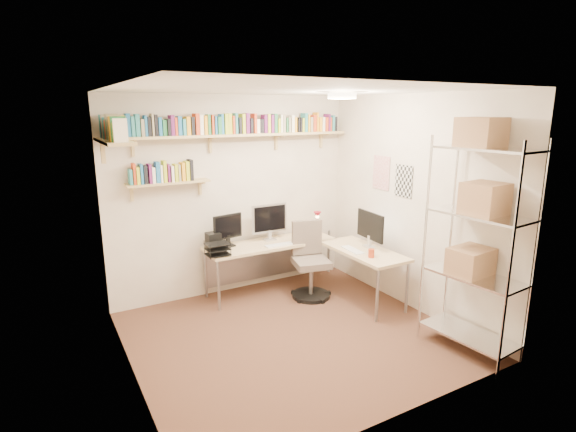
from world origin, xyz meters
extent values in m
plane|color=#40261B|center=(0.00, 0.00, 0.00)|extent=(3.20, 3.20, 0.00)
cube|color=#C2AE9E|center=(0.00, 1.50, 1.25)|extent=(3.20, 0.04, 2.50)
cube|color=#C2AE9E|center=(-1.60, 0.00, 1.25)|extent=(0.04, 3.00, 2.50)
cube|color=#C2AE9E|center=(1.60, 0.00, 1.25)|extent=(0.04, 3.00, 2.50)
cube|color=#C2AE9E|center=(0.00, -1.50, 1.25)|extent=(3.20, 0.04, 2.50)
cube|color=white|center=(0.00, 0.00, 2.50)|extent=(3.20, 3.00, 0.04)
cube|color=white|center=(1.59, 0.55, 1.55)|extent=(0.01, 0.30, 0.42)
cube|color=silver|center=(1.59, 0.15, 1.50)|extent=(0.01, 0.28, 0.38)
cylinder|color=#FFEAC6|center=(0.70, 0.20, 2.46)|extent=(0.30, 0.30, 0.06)
cube|color=#DDBB7D|center=(0.00, 1.38, 2.02)|extent=(3.05, 0.25, 0.03)
cube|color=#DDBB7D|center=(-1.48, 0.95, 2.02)|extent=(0.25, 1.00, 0.03)
cube|color=#DDBB7D|center=(-0.85, 1.40, 1.50)|extent=(0.95, 0.20, 0.02)
cube|color=#DDBB7D|center=(-1.20, 1.44, 1.95)|extent=(0.03, 0.20, 0.20)
cube|color=#DDBB7D|center=(-0.30, 1.44, 1.95)|extent=(0.03, 0.20, 0.20)
cube|color=#DDBB7D|center=(0.60, 1.44, 1.95)|extent=(0.03, 0.20, 0.20)
cube|color=#DDBB7D|center=(1.30, 1.44, 1.95)|extent=(0.03, 0.20, 0.20)
cube|color=white|center=(-1.46, 1.38, 2.15)|extent=(0.03, 0.14, 0.23)
cube|color=black|center=(-1.42, 1.38, 2.14)|extent=(0.04, 0.14, 0.21)
cube|color=gray|center=(-1.38, 1.38, 2.15)|extent=(0.03, 0.15, 0.22)
cube|color=#C2CE26|center=(-1.35, 1.38, 2.15)|extent=(0.02, 0.15, 0.23)
cube|color=#C2CE26|center=(-1.31, 1.38, 2.15)|extent=(0.04, 0.12, 0.22)
cube|color=#226EB0|center=(-1.25, 1.38, 2.16)|extent=(0.04, 0.11, 0.25)
cube|color=teal|center=(-1.21, 1.38, 2.14)|extent=(0.04, 0.13, 0.21)
cube|color=teal|center=(-1.16, 1.38, 2.15)|extent=(0.04, 0.11, 0.24)
cube|color=gray|center=(-1.11, 1.38, 2.13)|extent=(0.04, 0.12, 0.18)
cube|color=#226EB0|center=(-1.07, 1.38, 2.15)|extent=(0.03, 0.12, 0.22)
cube|color=black|center=(-1.03, 1.38, 2.14)|extent=(0.04, 0.12, 0.21)
cube|color=gray|center=(-1.00, 1.38, 2.16)|extent=(0.02, 0.13, 0.24)
cube|color=black|center=(-0.96, 1.38, 2.15)|extent=(0.03, 0.14, 0.23)
cube|color=#226EB0|center=(-0.92, 1.38, 2.14)|extent=(0.04, 0.12, 0.20)
cube|color=#277542|center=(-0.87, 1.38, 2.12)|extent=(0.04, 0.11, 0.17)
cube|color=black|center=(-0.82, 1.38, 2.13)|extent=(0.03, 0.15, 0.18)
cube|color=#641A5D|center=(-0.78, 1.38, 2.15)|extent=(0.04, 0.13, 0.23)
cube|color=red|center=(-0.74, 1.38, 2.13)|extent=(0.03, 0.14, 0.20)
cube|color=#226EB0|center=(-0.70, 1.38, 2.14)|extent=(0.04, 0.12, 0.21)
cube|color=teal|center=(-0.65, 1.38, 2.13)|extent=(0.03, 0.14, 0.18)
cube|color=orange|center=(-0.60, 1.38, 2.14)|extent=(0.04, 0.15, 0.21)
cube|color=black|center=(-0.55, 1.38, 2.14)|extent=(0.04, 0.14, 0.20)
cube|color=red|center=(-0.50, 1.38, 2.16)|extent=(0.04, 0.14, 0.24)
cube|color=white|center=(-0.45, 1.38, 2.15)|extent=(0.04, 0.12, 0.23)
cube|color=orange|center=(-0.40, 1.38, 2.14)|extent=(0.03, 0.13, 0.22)
cube|color=#277542|center=(-0.35, 1.38, 2.15)|extent=(0.03, 0.11, 0.23)
cube|color=red|center=(-0.31, 1.38, 2.15)|extent=(0.03, 0.14, 0.23)
cube|color=#226EB0|center=(-0.27, 1.38, 2.14)|extent=(0.02, 0.13, 0.21)
cube|color=#277542|center=(-0.23, 1.38, 2.14)|extent=(0.04, 0.15, 0.20)
cube|color=#226EB0|center=(-0.19, 1.38, 2.15)|extent=(0.03, 0.11, 0.23)
cube|color=#C2CE26|center=(-0.14, 1.38, 2.15)|extent=(0.04, 0.12, 0.24)
cube|color=#C2CE26|center=(-0.09, 1.38, 2.15)|extent=(0.04, 0.11, 0.24)
cube|color=red|center=(-0.05, 1.38, 2.14)|extent=(0.02, 0.14, 0.21)
cube|color=teal|center=(-0.01, 1.38, 2.16)|extent=(0.03, 0.11, 0.24)
cube|color=black|center=(0.03, 1.38, 2.13)|extent=(0.03, 0.13, 0.19)
cube|color=#C2CE26|center=(0.08, 1.38, 2.15)|extent=(0.04, 0.12, 0.24)
cube|color=#641A5D|center=(0.13, 1.38, 2.16)|extent=(0.04, 0.12, 0.24)
cube|color=black|center=(0.19, 1.38, 2.13)|extent=(0.03, 0.12, 0.18)
cube|color=red|center=(0.23, 1.38, 2.15)|extent=(0.03, 0.13, 0.24)
cube|color=white|center=(0.28, 1.38, 2.12)|extent=(0.04, 0.11, 0.17)
cube|color=black|center=(0.33, 1.38, 2.12)|extent=(0.04, 0.11, 0.17)
cube|color=#641A5D|center=(0.38, 1.38, 2.15)|extent=(0.04, 0.11, 0.23)
cube|color=#C2CE26|center=(0.42, 1.38, 2.15)|extent=(0.04, 0.12, 0.23)
cube|color=#641A5D|center=(0.47, 1.38, 2.15)|extent=(0.04, 0.13, 0.22)
cube|color=#277542|center=(0.52, 1.38, 2.15)|extent=(0.04, 0.11, 0.23)
cube|color=#C2CE26|center=(0.56, 1.38, 2.12)|extent=(0.03, 0.14, 0.17)
cube|color=white|center=(0.60, 1.38, 2.15)|extent=(0.03, 0.14, 0.22)
cube|color=gray|center=(0.64, 1.38, 2.15)|extent=(0.04, 0.13, 0.23)
cube|color=#277542|center=(0.68, 1.38, 2.13)|extent=(0.02, 0.12, 0.18)
cube|color=gray|center=(0.72, 1.38, 2.13)|extent=(0.03, 0.11, 0.19)
cube|color=white|center=(0.77, 1.38, 2.14)|extent=(0.04, 0.12, 0.21)
cube|color=orange|center=(0.81, 1.38, 2.13)|extent=(0.03, 0.11, 0.19)
cube|color=black|center=(0.85, 1.38, 2.12)|extent=(0.02, 0.13, 0.17)
cube|color=black|center=(0.89, 1.38, 2.13)|extent=(0.02, 0.13, 0.18)
cube|color=#C2CE26|center=(0.92, 1.38, 2.12)|extent=(0.03, 0.12, 0.18)
cube|color=teal|center=(0.96, 1.38, 2.16)|extent=(0.04, 0.13, 0.24)
cube|color=orange|center=(1.00, 1.38, 2.15)|extent=(0.02, 0.13, 0.22)
cube|color=gray|center=(1.04, 1.38, 2.13)|extent=(0.04, 0.14, 0.19)
cube|color=red|center=(1.10, 1.38, 2.14)|extent=(0.04, 0.13, 0.22)
cube|color=orange|center=(1.14, 1.38, 2.16)|extent=(0.03, 0.11, 0.25)
cube|color=orange|center=(1.19, 1.38, 2.13)|extent=(0.04, 0.12, 0.18)
cube|color=white|center=(1.24, 1.38, 2.13)|extent=(0.04, 0.12, 0.19)
cube|color=red|center=(1.28, 1.38, 2.13)|extent=(0.04, 0.13, 0.18)
cube|color=#641A5D|center=(1.32, 1.38, 2.15)|extent=(0.02, 0.14, 0.23)
cube|color=red|center=(1.35, 1.38, 2.13)|extent=(0.02, 0.13, 0.18)
cube|color=teal|center=(1.39, 1.38, 2.14)|extent=(0.03, 0.15, 0.21)
cube|color=black|center=(1.43, 1.38, 2.13)|extent=(0.04, 0.13, 0.19)
cube|color=white|center=(-1.48, 0.51, 2.14)|extent=(0.12, 0.02, 0.21)
cube|color=#C2CE26|center=(-1.48, 0.55, 2.12)|extent=(0.12, 0.04, 0.17)
cube|color=#277542|center=(-1.48, 0.61, 2.15)|extent=(0.13, 0.04, 0.23)
cube|color=orange|center=(-1.48, 0.65, 2.15)|extent=(0.15, 0.04, 0.23)
cube|color=#277542|center=(-1.48, 0.70, 2.13)|extent=(0.13, 0.03, 0.19)
cube|color=#226EB0|center=(-1.48, 0.73, 2.14)|extent=(0.13, 0.03, 0.21)
cube|color=#C2CE26|center=(-1.48, 0.78, 2.15)|extent=(0.11, 0.04, 0.22)
cube|color=gray|center=(-1.48, 0.82, 2.15)|extent=(0.13, 0.03, 0.24)
cube|color=#C2CE26|center=(-1.48, 0.87, 2.15)|extent=(0.11, 0.03, 0.23)
cube|color=#277542|center=(-1.48, 0.92, 2.13)|extent=(0.12, 0.04, 0.19)
cube|color=gray|center=(-1.48, 0.97, 2.16)|extent=(0.12, 0.04, 0.25)
cube|color=red|center=(-1.48, 1.02, 2.13)|extent=(0.13, 0.03, 0.19)
cube|color=teal|center=(-1.48, 1.06, 2.14)|extent=(0.15, 0.04, 0.21)
cube|color=white|center=(-1.48, 1.10, 2.13)|extent=(0.14, 0.03, 0.20)
cube|color=gray|center=(-1.48, 1.14, 2.13)|extent=(0.14, 0.04, 0.19)
cube|color=#226EB0|center=(-1.48, 1.20, 2.13)|extent=(0.11, 0.04, 0.20)
cube|color=gray|center=(-1.48, 1.25, 2.15)|extent=(0.12, 0.03, 0.24)
cube|color=black|center=(-1.48, 1.28, 2.12)|extent=(0.13, 0.03, 0.17)
cube|color=teal|center=(-1.48, 1.33, 2.15)|extent=(0.14, 0.03, 0.23)
cube|color=white|center=(-1.48, 1.37, 2.14)|extent=(0.11, 0.03, 0.21)
cube|color=teal|center=(-1.26, 1.40, 1.60)|extent=(0.03, 0.12, 0.17)
cube|color=red|center=(-1.23, 1.40, 1.63)|extent=(0.03, 0.12, 0.23)
cube|color=#C2CE26|center=(-1.19, 1.40, 1.61)|extent=(0.03, 0.14, 0.19)
cube|color=#226EB0|center=(-1.15, 1.40, 1.62)|extent=(0.03, 0.15, 0.22)
cube|color=black|center=(-1.11, 1.40, 1.61)|extent=(0.04, 0.13, 0.20)
cube|color=#641A5D|center=(-1.06, 1.40, 1.62)|extent=(0.03, 0.15, 0.22)
cube|color=white|center=(-1.02, 1.40, 1.60)|extent=(0.03, 0.15, 0.18)
cube|color=#226EB0|center=(-0.97, 1.40, 1.63)|extent=(0.04, 0.12, 0.24)
cube|color=white|center=(-0.93, 1.40, 1.61)|extent=(0.02, 0.13, 0.20)
cube|color=#C2CE26|center=(-0.89, 1.40, 1.63)|extent=(0.04, 0.12, 0.24)
cube|color=#641A5D|center=(-0.85, 1.40, 1.62)|extent=(0.02, 0.13, 0.21)
cube|color=white|center=(-0.81, 1.40, 1.60)|extent=(0.03, 0.15, 0.18)
cube|color=#C2CE26|center=(-0.76, 1.40, 1.61)|extent=(0.03, 0.14, 0.20)
cube|color=gray|center=(-0.73, 1.40, 1.61)|extent=(0.03, 0.12, 0.19)
cube|color=orange|center=(-0.68, 1.40, 1.62)|extent=(0.04, 0.13, 0.21)
cube|color=#C2CE26|center=(-0.63, 1.40, 1.62)|extent=(0.04, 0.12, 0.22)
cube|color=black|center=(-0.59, 1.40, 1.63)|extent=(0.04, 0.14, 0.24)
cube|color=beige|center=(0.35, 1.18, 0.64)|extent=(1.69, 0.53, 0.04)
cube|color=beige|center=(1.20, 0.35, 0.64)|extent=(0.53, 1.16, 0.04)
cylinder|color=gray|center=(-0.45, 0.96, 0.31)|extent=(0.04, 0.04, 0.62)
cylinder|color=gray|center=(-0.45, 1.40, 0.31)|extent=(0.04, 0.04, 0.62)
cylinder|color=gray|center=(1.42, 1.40, 0.31)|extent=(0.04, 0.04, 0.62)
cylinder|color=gray|center=(0.97, -0.18, 0.31)|extent=(0.04, 0.04, 0.62)
cylinder|color=gray|center=(1.42, -0.18, 0.31)|extent=(0.04, 0.04, 0.62)
cube|color=gray|center=(0.35, 1.41, 0.36)|extent=(1.60, 0.02, 0.49)
cube|color=silver|center=(0.39, 1.29, 0.95)|extent=(0.49, 0.03, 0.37)
cube|color=black|center=(0.39, 1.27, 0.95)|extent=(0.44, 0.00, 0.32)
cube|color=black|center=(-0.18, 1.29, 0.92)|extent=(0.39, 0.03, 0.30)
cube|color=black|center=(1.32, 0.40, 0.94)|extent=(0.03, 0.52, 0.34)
cube|color=white|center=(1.30, 0.40, 0.94)|extent=(0.00, 0.47, 0.29)
cube|color=white|center=(0.39, 1.02, 0.67)|extent=(0.37, 0.12, 0.01)
cube|color=white|center=(1.06, 0.40, 0.67)|extent=(0.12, 0.36, 0.01)
cylinder|color=#A30D24|center=(1.06, 1.18, 0.67)|extent=(0.09, 0.09, 0.02)
cylinder|color=#A30D24|center=(1.06, 1.18, 0.80)|extent=(0.02, 0.02, 0.25)
cone|color=#A30D24|center=(1.06, 1.18, 0.94)|extent=(0.11, 0.11, 0.08)
sphere|color=#FFBF72|center=(1.06, 1.18, 0.92)|extent=(0.05, 0.05, 0.05)
cube|color=black|center=(-0.39, 1.25, 0.77)|extent=(0.16, 0.16, 0.21)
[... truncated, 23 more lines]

